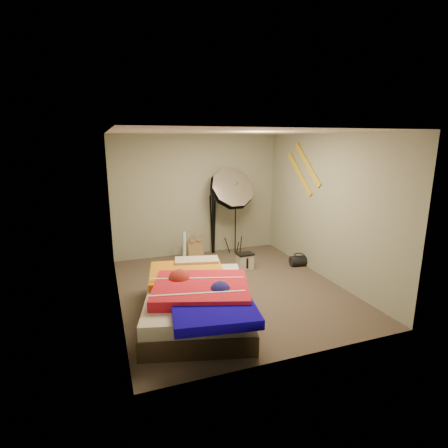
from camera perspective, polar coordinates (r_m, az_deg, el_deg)
name	(u,v)px	position (r m, az deg, el deg)	size (l,w,h in m)	color
floor	(231,288)	(5.86, 1.07, -10.47)	(4.00, 4.00, 0.00)	#4C4139
ceiling	(231,132)	(5.35, 1.19, 14.80)	(4.00, 4.00, 0.00)	silver
wall_back	(197,196)	(7.34, -4.43, 4.64)	(3.50, 3.50, 0.00)	gray
wall_front	(299,252)	(3.73, 12.13, -4.48)	(3.50, 3.50, 0.00)	gray
wall_left	(114,223)	(5.13, -17.48, 0.14)	(4.00, 4.00, 0.00)	gray
wall_right	(325,207)	(6.29, 16.22, 2.64)	(4.00, 4.00, 0.00)	gray
tote_bag	(195,248)	(7.37, -4.84, -3.86)	(0.37, 0.11, 0.37)	tan
wrapping_roll	(184,248)	(6.97, -6.49, -3.84)	(0.07, 0.07, 0.62)	#57A9E0
camera_case	(245,262)	(6.66, 3.43, -6.14)	(0.28, 0.20, 0.28)	beige
duffel_bag	(299,261)	(6.96, 12.13, -5.88)	(0.20, 0.20, 0.33)	black
wall_stripe_upper	(307,164)	(6.69, 13.46, 9.48)	(0.02, 1.10, 0.10)	gold
wall_stripe_lower	(300,174)	(6.91, 12.24, 8.00)	(0.02, 1.10, 0.10)	gold
bed	(198,299)	(4.85, -4.30, -12.10)	(1.80, 2.31, 0.57)	#3F3122
photo_umbrella	(231,190)	(7.12, 1.13, 5.62)	(1.12, 0.82, 1.95)	black
camera_tripod	(213,217)	(7.39, -1.81, 1.10)	(0.09, 0.09, 1.38)	black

